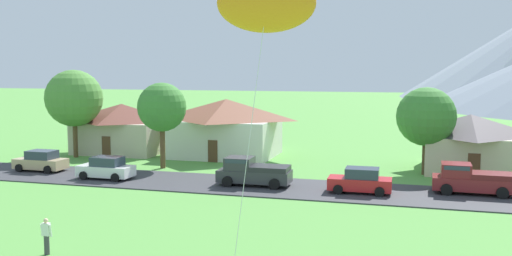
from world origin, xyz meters
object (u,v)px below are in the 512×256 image
house_right_center (470,142)px  pickup_truck_charcoal_west_side (252,172)px  parked_car_tan_mid_west (41,161)px  kite_flyer_with_kite (266,5)px  parked_car_red_west_end (360,181)px  watcher_person (46,236)px  house_left_center (226,127)px  tree_right_of_center (426,117)px  pickup_truck_maroon_east_side (471,179)px  parked_car_white_east_end (106,168)px  house_leftmost (122,127)px  tree_left_of_center (74,98)px  tree_near_left (162,107)px

house_right_center → pickup_truck_charcoal_west_side: size_ratio=1.52×
parked_car_tan_mid_west → kite_flyer_with_kite: 32.43m
parked_car_red_west_end → watcher_person: size_ratio=2.52×
pickup_truck_charcoal_west_side → kite_flyer_with_kite: kite_flyer_with_kite is taller
house_left_center → parked_car_red_west_end: (13.98, -13.13, -1.98)m
house_left_center → house_right_center: (21.83, -2.17, -0.43)m
tree_right_of_center → pickup_truck_maroon_east_side: size_ratio=1.33×
house_left_center → parked_car_red_west_end: house_left_center is taller
parked_car_white_east_end → pickup_truck_maroon_east_side: (26.13, 2.08, 0.19)m
tree_right_of_center → watcher_person: (-16.79, -24.66, -3.74)m
parked_car_red_west_end → house_right_center: bearing=54.4°
house_leftmost → parked_car_red_west_end: house_leftmost is taller
house_leftmost → pickup_truck_maroon_east_side: (31.86, -10.60, -1.48)m
tree_left_of_center → watcher_person: (15.05, -24.82, -4.73)m
tree_near_left → tree_left_of_center: tree_left_of_center is taller
tree_near_left → kite_flyer_with_kite: 28.65m
house_right_center → parked_car_tan_mid_west: size_ratio=1.89×
tree_near_left → parked_car_red_west_end: bearing=-17.3°
kite_flyer_with_kite → house_left_center: bearing=111.2°
pickup_truck_maroon_east_side → kite_flyer_with_kite: 23.89m
parked_car_red_west_end → watcher_person: parked_car_red_west_end is taller
tree_right_of_center → tree_near_left: bearing=-172.0°
house_leftmost → house_right_center: 32.62m
house_left_center → tree_right_of_center: bearing=-14.9°
tree_right_of_center → kite_flyer_with_kite: bearing=-102.8°
pickup_truck_maroon_east_side → tree_right_of_center: bearing=113.3°
parked_car_red_west_end → kite_flyer_with_kite: bearing=-95.4°
pickup_truck_charcoal_west_side → kite_flyer_with_kite: size_ratio=0.44×
house_left_center → house_leftmost: bearing=-175.6°
tree_left_of_center → parked_car_red_west_end: tree_left_of_center is taller
house_leftmost → tree_near_left: size_ratio=1.25×
tree_left_of_center → tree_right_of_center: bearing=-0.3°
house_leftmost → parked_car_red_west_end: bearing=-26.4°
house_leftmost → parked_car_tan_mid_west: size_ratio=2.16×
tree_right_of_center → house_left_center: bearing=165.1°
tree_right_of_center → pickup_truck_charcoal_west_side: size_ratio=1.33×
tree_right_of_center → pickup_truck_charcoal_west_side: (-11.94, -7.97, -3.56)m
parked_car_white_east_end → kite_flyer_with_kite: (17.26, -17.96, 9.69)m
parked_car_red_west_end → parked_car_tan_mid_west: 25.89m
tree_right_of_center → pickup_truck_charcoal_west_side: tree_right_of_center is taller
pickup_truck_charcoal_west_side → watcher_person: size_ratio=3.12×
kite_flyer_with_kite → pickup_truck_maroon_east_side: bearing=66.1°
parked_car_tan_mid_west → kite_flyer_with_kite: bearing=-38.8°
house_right_center → parked_car_tan_mid_west: house_right_center is taller
tree_left_of_center → parked_car_red_west_end: (27.55, -8.44, -4.74)m
parked_car_red_west_end → watcher_person: 20.61m
tree_left_of_center → pickup_truck_charcoal_west_side: 21.97m
tree_near_left → kite_flyer_with_kite: kite_flyer_with_kite is taller
parked_car_white_east_end → watcher_person: (6.51, -16.00, 0.01)m
house_right_center → parked_car_white_east_end: 29.20m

